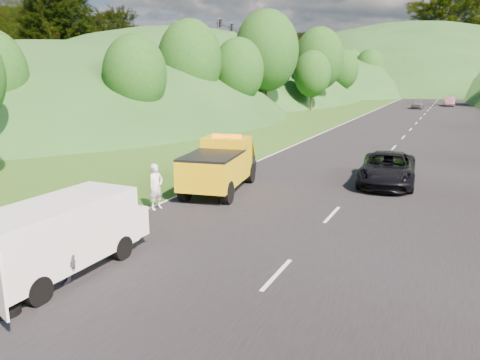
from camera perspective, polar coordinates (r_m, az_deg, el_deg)
The scene contains 16 objects.
ground at distance 15.82m, azimuth -3.18°, elevation -6.85°, with size 320.00×320.00×0.00m, color #38661E.
road_surface at distance 53.51m, azimuth 20.69°, elevation 6.48°, with size 14.00×200.00×0.02m, color black.
tree_line_left at distance 77.78m, azimuth 5.47°, elevation 9.06°, with size 14.00×140.00×14.00m, color #265218, non-canonical shape.
hills_backdrop at distance 147.88m, azimuth 25.20°, elevation 9.78°, with size 201.00×288.60×44.00m, color #2D5B23, non-canonical shape.
tow_truck at distance 21.39m, azimuth -2.45°, elevation 1.83°, with size 3.09×6.08×2.50m.
white_van at distance 13.52m, azimuth -21.04°, elevation -6.08°, with size 3.15×5.73×2.04m.
woman at distance 19.06m, azimuth -10.08°, elevation -3.54°, with size 0.67×0.49×1.84m, color silver.
child at distance 16.45m, azimuth -14.20°, elevation -6.46°, with size 0.54×0.42×1.11m, color tan.
worker at distance 13.29m, azimuth -20.68°, elevation -11.74°, with size 1.13×0.65×1.75m, color black.
suitcase at distance 17.60m, azimuth -14.75°, elevation -4.15°, with size 0.38×0.21×0.61m, color #5F6149.
spare_tire at distance 12.28m, azimuth -26.62°, elevation -14.44°, with size 0.66×0.66×0.20m, color black.
passing_suv at distance 23.98m, azimuth 17.39°, elevation -0.51°, with size 2.54×5.52×1.53m, color black.
dist_car_a at distance 75.07m, azimuth 20.81°, elevation 8.13°, with size 1.55×3.85×1.31m, color #47474B.
dist_car_b at distance 82.74m, azimuth 24.18°, elevation 8.22°, with size 1.54×4.41×1.45m, color #6C4856.
dist_car_c at distance 107.41m, azimuth 23.95°, elevation 9.11°, with size 2.01×4.94×1.43m, color #A75372.
dist_car_d at distance 117.48m, azimuth 24.17°, elevation 9.33°, with size 1.55×3.85×1.31m, color #496F3C.
Camera 1 is at (7.08, -13.08, 5.39)m, focal length 35.00 mm.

